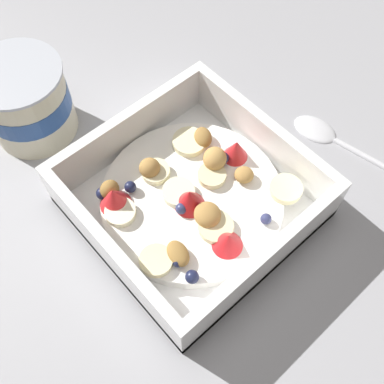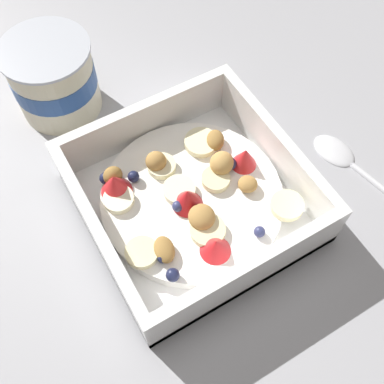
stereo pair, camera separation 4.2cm
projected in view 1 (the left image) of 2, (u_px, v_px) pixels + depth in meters
ground_plane at (204, 205)px, 0.45m from camera, size 2.40×2.40×0.00m
fruit_bowl at (191, 198)px, 0.43m from camera, size 0.19×0.19×0.06m
spoon at (338, 139)px, 0.49m from camera, size 0.05×0.17×0.01m
yogurt_cup at (26, 101)px, 0.46m from camera, size 0.09×0.09×0.08m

